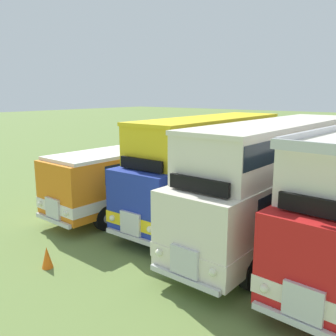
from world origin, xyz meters
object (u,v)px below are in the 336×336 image
bus_second_in_row (209,163)px  cone_mid_row (47,257)px  bus_third_in_row (277,175)px  bus_first_in_row (151,169)px

bus_second_in_row → cone_mid_row: (-1.27, -7.57, -2.11)m
bus_third_in_row → cone_mid_row: bus_third_in_row is taller
bus_first_in_row → cone_mid_row: bearing=-74.5°
bus_first_in_row → bus_second_in_row: 3.42m
bus_first_in_row → bus_second_in_row: bus_second_in_row is taller
bus_first_in_row → bus_third_in_row: (6.69, -0.32, 0.72)m
bus_third_in_row → cone_mid_row: (-4.62, -7.15, -2.12)m
bus_first_in_row → cone_mid_row: bus_first_in_row is taller
bus_second_in_row → bus_third_in_row: 3.37m
bus_third_in_row → cone_mid_row: size_ratio=16.37×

